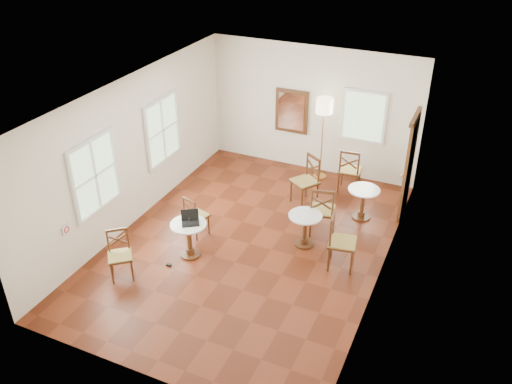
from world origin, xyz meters
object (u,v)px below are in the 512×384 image
water_glass (189,221)px  navy_mug (185,218)px  cafe_table_near (189,236)px  mouse (187,222)px  floor_lamp (324,111)px  chair_near_b (120,255)px  cafe_table_mid (305,226)px  chair_near_a (195,216)px  cafe_table_back (363,200)px  chair_back_b (306,181)px  chair_mid_b (341,242)px  chair_back_a (350,170)px  power_adapter (169,265)px  laptop (190,220)px  chair_mid_a (322,210)px

water_glass → navy_mug: bearing=156.5°
cafe_table_near → mouse: mouse is taller
floor_lamp → chair_near_b: bearing=-112.4°
cafe_table_mid → floor_lamp: 3.07m
navy_mug → chair_near_a: bearing=101.5°
cafe_table_back → chair_near_a: 3.43m
chair_near_b → water_glass: chair_near_b is taller
chair_back_b → chair_mid_b: bearing=-20.7°
cafe_table_back → chair_near_a: size_ratio=0.79×
chair_back_a → water_glass: 4.09m
cafe_table_back → chair_mid_b: size_ratio=0.63×
cafe_table_back → chair_near_b: (-3.39, -3.59, 0.03)m
chair_back_a → floor_lamp: size_ratio=0.54×
cafe_table_mid → power_adapter: bearing=-141.1°
chair_near_a → navy_mug: bearing=119.5°
laptop → mouse: 0.07m
cafe_table_mid → chair_near_a: bearing=-165.4°
cafe_table_mid → water_glass: water_glass is taller
cafe_table_near → chair_near_b: size_ratio=0.78×
cafe_table_mid → navy_mug: navy_mug is taller
cafe_table_back → navy_mug: 3.71m
chair_mid_b → power_adapter: (-2.83, -1.27, -0.52)m
navy_mug → laptop: bearing=-9.0°
chair_mid_a → mouse: size_ratio=11.75×
navy_mug → mouse: bearing=-36.7°
cafe_table_near → cafe_table_mid: bearing=33.0°
cafe_table_back → mouse: size_ratio=7.49×
cafe_table_mid → laptop: laptop is taller
chair_near_a → chair_back_b: 2.56m
cafe_table_near → mouse: 0.29m
chair_mid_a → power_adapter: bearing=31.4°
cafe_table_mid → power_adapter: 2.63m
cafe_table_back → mouse: mouse is taller
cafe_table_near → chair_mid_b: chair_mid_b is taller
mouse → chair_mid_b: bearing=27.9°
chair_mid_b → mouse: bearing=97.3°
chair_back_b → water_glass: size_ratio=10.46×
navy_mug → chair_mid_a: bearing=37.3°
chair_near_b → navy_mug: (0.68, 1.09, 0.30)m
navy_mug → power_adapter: 0.90m
chair_near_a → chair_mid_b: (2.87, 0.18, 0.11)m
chair_mid_a → chair_back_a: 1.87m
chair_back_b → navy_mug: chair_back_b is taller
chair_near_a → water_glass: (0.24, -0.63, 0.32)m
floor_lamp → water_glass: 4.20m
chair_mid_b → navy_mug: chair_mid_b is taller
chair_near_b → chair_back_b: bearing=20.6°
chair_mid_b → chair_back_b: (-1.32, 1.85, 0.00)m
chair_near_b → chair_mid_a: 3.89m
cafe_table_back → mouse: 3.68m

